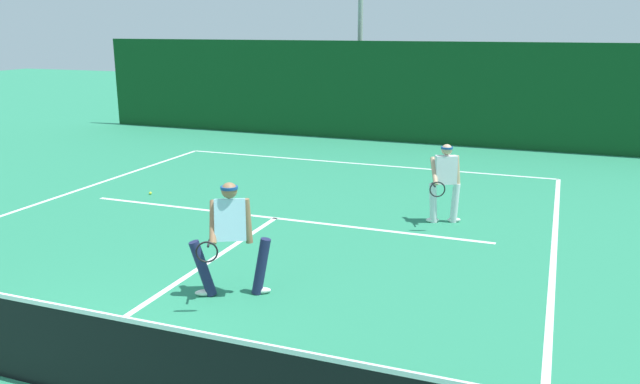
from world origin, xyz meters
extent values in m
plane|color=#277E59|center=(0.00, 0.00, 0.00)|extent=(80.00, 80.00, 0.00)
cube|color=white|center=(0.00, 11.88, 0.00)|extent=(10.44, 0.10, 0.01)
cube|color=white|center=(0.00, 6.39, 0.00)|extent=(8.51, 0.10, 0.01)
cube|color=white|center=(0.00, 3.20, 0.00)|extent=(0.10, 6.40, 0.01)
cube|color=black|center=(0.00, 0.00, 0.48)|extent=(11.26, 0.02, 0.95)
cube|color=white|center=(0.00, 0.00, 0.98)|extent=(11.26, 0.03, 0.05)
cylinder|color=#1E234C|center=(1.35, 3.00, 0.41)|extent=(0.33, 0.26, 0.84)
cylinder|color=#1E234C|center=(0.62, 2.64, 0.41)|extent=(0.39, 0.29, 0.83)
ellipsoid|color=white|center=(1.35, 3.00, 0.04)|extent=(0.28, 0.21, 0.09)
ellipsoid|color=white|center=(0.62, 2.64, 0.04)|extent=(0.28, 0.21, 0.09)
cube|color=#9EDBEA|center=(0.98, 2.82, 1.11)|extent=(0.54, 0.50, 0.62)
cylinder|color=#9E704C|center=(1.20, 2.92, 1.09)|extent=(0.16, 0.15, 0.64)
cylinder|color=#9E704C|center=(0.77, 2.71, 1.09)|extent=(0.30, 0.47, 0.56)
sphere|color=#9E704C|center=(0.98, 2.82, 1.53)|extent=(0.22, 0.22, 0.22)
cylinder|color=#19478C|center=(0.98, 2.82, 1.57)|extent=(0.32, 0.32, 0.04)
cylinder|color=black|center=(0.84, 2.47, 0.87)|extent=(0.14, 0.25, 0.03)
torus|color=black|center=(0.99, 2.16, 0.87)|extent=(0.27, 0.15, 0.29)
cylinder|color=silver|center=(3.36, 7.40, 0.39)|extent=(0.21, 0.19, 0.78)
cylinder|color=silver|center=(2.97, 7.24, 0.39)|extent=(0.23, 0.20, 0.78)
ellipsoid|color=white|center=(3.36, 7.40, 0.04)|extent=(0.28, 0.20, 0.09)
ellipsoid|color=white|center=(2.97, 7.24, 0.04)|extent=(0.28, 0.20, 0.09)
cube|color=silver|center=(3.17, 7.32, 1.05)|extent=(0.46, 0.38, 0.55)
cylinder|color=tan|center=(3.37, 7.40, 1.02)|extent=(0.17, 0.14, 0.60)
cylinder|color=tan|center=(2.96, 7.23, 1.02)|extent=(0.27, 0.47, 0.49)
sphere|color=tan|center=(3.17, 7.32, 1.44)|extent=(0.21, 0.21, 0.21)
cylinder|color=#19478C|center=(3.17, 7.32, 1.47)|extent=(0.29, 0.29, 0.04)
cylinder|color=black|center=(3.01, 6.98, 0.81)|extent=(0.13, 0.25, 0.03)
torus|color=black|center=(3.14, 6.67, 0.81)|extent=(0.28, 0.13, 0.29)
sphere|color=#D1E033|center=(-3.41, 7.04, 0.03)|extent=(0.07, 0.07, 0.07)
cube|color=#0E411B|center=(0.00, 15.67, 1.62)|extent=(21.86, 0.12, 3.24)
cylinder|color=#9EA39E|center=(-1.73, 17.44, 3.75)|extent=(0.18, 0.18, 7.51)
camera|label=1|loc=(5.10, -4.52, 3.70)|focal=35.48mm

